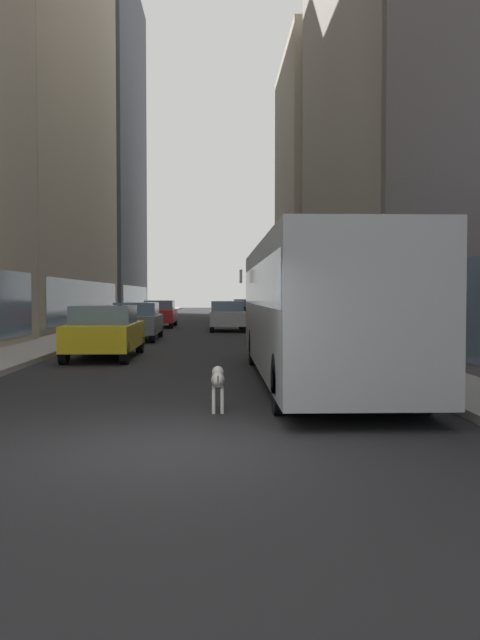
{
  "coord_description": "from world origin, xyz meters",
  "views": [
    {
      "loc": [
        0.61,
        -8.41,
        1.94
      ],
      "look_at": [
        1.12,
        6.01,
        1.4
      ],
      "focal_mm": 37.58,
      "sensor_mm": 36.0,
      "label": 1
    }
  ],
  "objects_px": {
    "car_red_coupe": "(160,314)",
    "dalmatian_dog": "(218,380)",
    "pedestrian_with_handbag": "(421,330)",
    "car_silver_sedan": "(227,316)",
    "car_grey_wagon": "(137,321)",
    "transit_bus": "(314,302)",
    "car_yellow_taxi": "(105,331)",
    "car_black_suv": "(245,310)"
  },
  "relations": [
    {
      "from": "transit_bus",
      "to": "car_grey_wagon",
      "type": "bearing_deg",
      "value": 111.81
    },
    {
      "from": "car_silver_sedan",
      "to": "car_grey_wagon",
      "type": "distance_m",
      "value": 8.28
    },
    {
      "from": "car_yellow_taxi",
      "to": "dalmatian_dog",
      "type": "xyz_separation_m",
      "value": [
        3.43,
        -9.45,
        -0.31
      ]
    },
    {
      "from": "car_red_coupe",
      "to": "car_silver_sedan",
      "type": "bearing_deg",
      "value": -48.08
    },
    {
      "from": "dalmatian_dog",
      "to": "car_black_suv",
      "type": "bearing_deg",
      "value": 86.93
    },
    {
      "from": "transit_bus",
      "to": "car_red_coupe",
      "type": "distance_m",
      "value": 26.32
    },
    {
      "from": "transit_bus",
      "to": "pedestrian_with_handbag",
      "type": "relative_size",
      "value": 6.82
    },
    {
      "from": "transit_bus",
      "to": "car_black_suv",
      "type": "height_order",
      "value": "transit_bus"
    },
    {
      "from": "car_red_coupe",
      "to": "car_black_suv",
      "type": "height_order",
      "value": "same"
    },
    {
      "from": "car_red_coupe",
      "to": "car_black_suv",
      "type": "distance_m",
      "value": 12.25
    },
    {
      "from": "car_grey_wagon",
      "to": "car_black_suv",
      "type": "distance_m",
      "value": 23.28
    },
    {
      "from": "transit_bus",
      "to": "car_yellow_taxi",
      "type": "bearing_deg",
      "value": 134.62
    },
    {
      "from": "transit_bus",
      "to": "dalmatian_dog",
      "type": "distance_m",
      "value": 4.54
    },
    {
      "from": "transit_bus",
      "to": "car_silver_sedan",
      "type": "distance_m",
      "value": 21.32
    },
    {
      "from": "dalmatian_dog",
      "to": "pedestrian_with_handbag",
      "type": "xyz_separation_m",
      "value": [
        5.33,
        6.15,
        0.5
      ]
    },
    {
      "from": "transit_bus",
      "to": "car_black_suv",
      "type": "relative_size",
      "value": 2.93
    },
    {
      "from": "car_red_coupe",
      "to": "dalmatian_dog",
      "type": "distance_m",
      "value": 29.68
    },
    {
      "from": "pedestrian_with_handbag",
      "to": "car_red_coupe",
      "type": "bearing_deg",
      "value": 110.59
    },
    {
      "from": "car_black_suv",
      "to": "pedestrian_with_handbag",
      "type": "height_order",
      "value": "pedestrian_with_handbag"
    },
    {
      "from": "car_red_coupe",
      "to": "car_grey_wagon",
      "type": "distance_m",
      "value": 11.7
    },
    {
      "from": "transit_bus",
      "to": "dalmatian_dog",
      "type": "height_order",
      "value": "transit_bus"
    },
    {
      "from": "transit_bus",
      "to": "dalmatian_dog",
      "type": "xyz_separation_m",
      "value": [
        -2.17,
        -3.78,
        -1.26
      ]
    },
    {
      "from": "car_red_coupe",
      "to": "car_silver_sedan",
      "type": "distance_m",
      "value": 5.99
    },
    {
      "from": "car_yellow_taxi",
      "to": "pedestrian_with_handbag",
      "type": "distance_m",
      "value": 9.37
    },
    {
      "from": "car_silver_sedan",
      "to": "car_grey_wagon",
      "type": "height_order",
      "value": "same"
    },
    {
      "from": "car_grey_wagon",
      "to": "car_yellow_taxi",
      "type": "height_order",
      "value": "same"
    },
    {
      "from": "car_red_coupe",
      "to": "dalmatian_dog",
      "type": "relative_size",
      "value": 4.83
    },
    {
      "from": "car_red_coupe",
      "to": "pedestrian_with_handbag",
      "type": "bearing_deg",
      "value": -69.41
    },
    {
      "from": "car_grey_wagon",
      "to": "car_yellow_taxi",
      "type": "bearing_deg",
      "value": -90.0
    },
    {
      "from": "dalmatian_dog",
      "to": "pedestrian_with_handbag",
      "type": "relative_size",
      "value": 0.57
    },
    {
      "from": "transit_bus",
      "to": "car_red_coupe",
      "type": "xyz_separation_m",
      "value": [
        -5.6,
        25.7,
        -0.95
      ]
    },
    {
      "from": "car_red_coupe",
      "to": "dalmatian_dog",
      "type": "bearing_deg",
      "value": -83.36
    },
    {
      "from": "transit_bus",
      "to": "dalmatian_dog",
      "type": "relative_size",
      "value": 11.98
    },
    {
      "from": "transit_bus",
      "to": "car_grey_wagon",
      "type": "height_order",
      "value": "transit_bus"
    },
    {
      "from": "car_grey_wagon",
      "to": "dalmatian_dog",
      "type": "height_order",
      "value": "car_grey_wagon"
    },
    {
      "from": "car_black_suv",
      "to": "dalmatian_dog",
      "type": "height_order",
      "value": "car_black_suv"
    },
    {
      "from": "transit_bus",
      "to": "car_yellow_taxi",
      "type": "xyz_separation_m",
      "value": [
        -5.6,
        5.67,
        -0.95
      ]
    },
    {
      "from": "car_silver_sedan",
      "to": "dalmatian_dog",
      "type": "distance_m",
      "value": 25.03
    },
    {
      "from": "car_grey_wagon",
      "to": "pedestrian_with_handbag",
      "type": "xyz_separation_m",
      "value": [
        8.76,
        -11.63,
        0.19
      ]
    },
    {
      "from": "car_yellow_taxi",
      "to": "car_silver_sedan",
      "type": "bearing_deg",
      "value": 75.59
    },
    {
      "from": "car_black_suv",
      "to": "car_yellow_taxi",
      "type": "distance_m",
      "value": 31.42
    },
    {
      "from": "car_grey_wagon",
      "to": "dalmatian_dog",
      "type": "bearing_deg",
      "value": -79.07
    }
  ]
}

